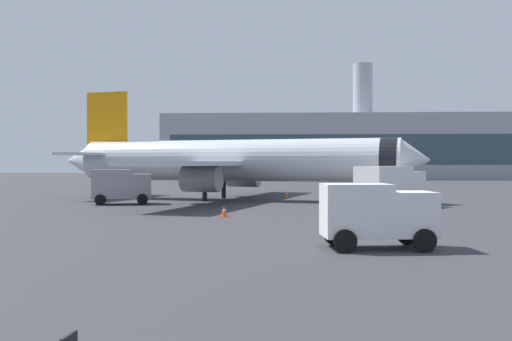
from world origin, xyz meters
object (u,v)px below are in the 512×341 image
(safety_cone_near, at_px, (287,194))
(airplane_at_gate, at_px, (232,161))
(service_truck, at_px, (121,185))
(cargo_van, at_px, (376,212))
(fuel_truck, at_px, (390,185))
(safety_cone_far, at_px, (378,203))
(safety_cone_outer, at_px, (400,200))
(safety_cone_mid, at_px, (224,211))

(safety_cone_near, bearing_deg, airplane_at_gate, -136.55)
(service_truck, bearing_deg, airplane_at_gate, 32.71)
(service_truck, bearing_deg, cargo_van, -54.36)
(airplane_at_gate, xyz_separation_m, fuel_truck, (12.94, -8.47, -1.88))
(safety_cone_far, distance_m, safety_cone_outer, 4.27)
(cargo_van, xyz_separation_m, safety_cone_far, (3.57, 21.94, -1.09))
(service_truck, distance_m, safety_cone_far, 21.11)
(fuel_truck, height_order, safety_cone_far, fuel_truck)
(airplane_at_gate, relative_size, safety_cone_outer, 49.91)
(airplane_at_gate, distance_m, safety_cone_near, 7.75)
(airplane_at_gate, height_order, safety_cone_near, airplane_at_gate)
(safety_cone_outer, bearing_deg, safety_cone_mid, -138.07)
(fuel_truck, xyz_separation_m, safety_cone_far, (-0.83, 0.50, -1.41))
(fuel_truck, relative_size, safety_cone_near, 8.90)
(cargo_van, bearing_deg, service_truck, 125.64)
(airplane_at_gate, relative_size, cargo_van, 7.70)
(safety_cone_near, xyz_separation_m, safety_cone_outer, (9.47, -9.28, 0.02))
(cargo_van, distance_m, safety_cone_outer, 26.17)
(safety_cone_near, bearing_deg, safety_cone_mid, -100.73)
(safety_cone_near, bearing_deg, fuel_truck, -59.39)
(safety_cone_mid, bearing_deg, cargo_van, -60.49)
(safety_cone_near, height_order, safety_cone_far, safety_cone_far)
(airplane_at_gate, height_order, fuel_truck, airplane_at_gate)
(safety_cone_far, bearing_deg, airplane_at_gate, 146.63)
(cargo_van, relative_size, safety_cone_outer, 6.48)
(fuel_truck, distance_m, safety_cone_outer, 4.54)
(airplane_at_gate, relative_size, safety_cone_mid, 49.05)
(fuel_truck, xyz_separation_m, safety_cone_outer, (1.61, 4.00, -1.42))
(cargo_van, height_order, safety_cone_near, cargo_van)
(safety_cone_mid, height_order, safety_cone_far, safety_cone_far)
(safety_cone_near, distance_m, safety_cone_far, 14.59)
(fuel_truck, distance_m, safety_cone_mid, 14.51)
(airplane_at_gate, relative_size, safety_cone_far, 47.93)
(airplane_at_gate, relative_size, fuel_truck, 5.90)
(airplane_at_gate, xyz_separation_m, cargo_van, (8.54, -29.92, -2.21))
(cargo_van, bearing_deg, safety_cone_mid, 119.51)
(safety_cone_near, height_order, safety_cone_mid, safety_cone_mid)
(service_truck, distance_m, cargo_van, 29.83)
(airplane_at_gate, distance_m, fuel_truck, 15.58)
(service_truck, relative_size, safety_cone_outer, 7.35)
(airplane_at_gate, height_order, service_truck, airplane_at_gate)
(safety_cone_far, bearing_deg, safety_cone_near, 118.81)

